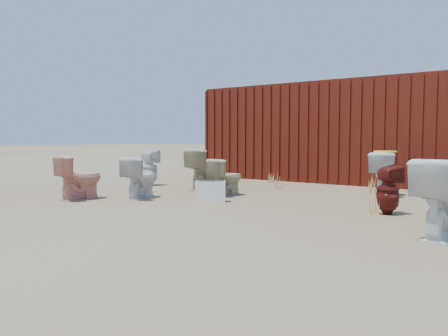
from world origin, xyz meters
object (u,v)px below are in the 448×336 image
Objects in this scene: toilet_front_pink at (80,177)px; toilet_front_maroon at (388,190)px; toilet_front_c at (140,178)px; toilet_back_a at (149,167)px; loose_tank at (211,191)px; toilet_front_e at (443,198)px; toilet_back_beige_right at (204,169)px; toilet_back_yellowlid at (385,174)px; toilet_back_beige_left at (226,177)px; shipping_container at (327,133)px.

toilet_front_pink is 1.12× the size of toilet_front_maroon.
toilet_front_c is 4.12m from toilet_front_maroon.
toilet_front_pink is 2.36m from toilet_back_a.
toilet_back_a is 1.63× the size of loose_tank.
toilet_back_beige_right is at bearing -15.58° from toilet_front_e.
toilet_front_e reaches higher than toilet_front_c.
toilet_front_e reaches higher than toilet_back_a.
toilet_back_a is at bearing -62.69° from toilet_front_c.
toilet_back_beige_right is 3.55m from toilet_back_yellowlid.
toilet_back_yellowlid is (2.40, 1.72, 0.06)m from toilet_back_beige_left.
toilet_front_maroon is 1.39× the size of loose_tank.
toilet_back_yellowlid is at bearing -57.99° from toilet_front_e.
shipping_container is 5.05m from loose_tank.
shipping_container is 4.67m from toilet_back_a.
toilet_front_c is at bearing -103.58° from shipping_container.
toilet_front_maroon is 2.12m from toilet_back_yellowlid.
toilet_front_pink is 1.13× the size of toilet_back_beige_left.
loose_tank is (-2.17, -2.50, -0.23)m from toilet_back_yellowlid.
toilet_back_beige_left reaches higher than loose_tank.
toilet_back_a reaches higher than toilet_front_pink.
toilet_front_e is 1.05× the size of toilet_back_a.
toilet_front_pink is 2.60m from toilet_back_beige_right.
shipping_container is at bearing -111.43° from toilet_back_beige_right.
toilet_back_a is 4.97m from toilet_back_yellowlid.
toilet_front_pink is at bearing 176.63° from loose_tank.
toilet_back_beige_left is (-0.26, -4.17, -0.86)m from shipping_container.
toilet_front_pink is at bearing 102.28° from toilet_back_a.
toilet_back_beige_left is at bearing -93.52° from shipping_container.
shipping_container is at bearing -127.46° from toilet_back_a.
toilet_front_maroon is at bearing -22.33° from loose_tank.
toilet_back_beige_left is at bearing 74.36° from loose_tank.
toilet_back_beige_left is 2.95m from toilet_back_yellowlid.
toilet_front_c is 0.90× the size of toilet_back_a.
toilet_front_maroon is at bearing 178.81° from toilet_front_c.
shipping_container is 6.72m from toilet_front_e.
toilet_back_beige_left is at bearing 31.88° from toilet_back_yellowlid.
loose_tank is at bearing 153.37° from toilet_back_a.
toilet_back_beige_left is 0.81× the size of toilet_back_beige_right.
toilet_front_c is 1.34m from loose_tank.
toilet_front_maroon is at bearing -153.87° from toilet_front_pink.
toilet_front_pink is at bearing 69.03° from toilet_back_beige_right.
toilet_back_yellowlid is (-1.46, 3.18, -0.02)m from toilet_front_e.
toilet_front_maroon is 1.01× the size of toilet_back_beige_left.
shipping_container is 8.62× the size of toilet_front_maroon.
toilet_back_beige_left is 1.14m from toilet_back_beige_right.
toilet_front_maroon is 1.44m from toilet_front_e.
toilet_back_a reaches higher than toilet_front_c.
toilet_front_pink reaches higher than loose_tank.
toilet_back_beige_right is at bearing -20.38° from toilet_back_beige_left.
shipping_container reaches higher than toilet_front_c.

